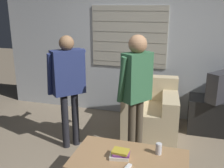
{
  "coord_description": "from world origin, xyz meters",
  "views": [
    {
      "loc": [
        0.83,
        -2.55,
        1.98
      ],
      "look_at": [
        -0.07,
        0.56,
        1.0
      ],
      "focal_mm": 42.0,
      "sensor_mm": 36.0,
      "label": 1
    }
  ],
  "objects_px": {
    "person_left_standing": "(68,79)",
    "book_stack": "(120,154)",
    "person_right_standing": "(136,83)",
    "spare_remote": "(127,168)",
    "armchair_beige": "(151,112)",
    "coffee_table": "(129,161)",
    "soda_can": "(159,149)"
  },
  "relations": [
    {
      "from": "armchair_beige",
      "to": "person_right_standing",
      "type": "relative_size",
      "value": 0.58
    },
    {
      "from": "armchair_beige",
      "to": "soda_can",
      "type": "bearing_deg",
      "value": 96.06
    },
    {
      "from": "coffee_table",
      "to": "person_left_standing",
      "type": "xyz_separation_m",
      "value": [
        -1.05,
        0.8,
        0.59
      ]
    },
    {
      "from": "person_left_standing",
      "to": "book_stack",
      "type": "relative_size",
      "value": 7.22
    },
    {
      "from": "book_stack",
      "to": "soda_can",
      "type": "relative_size",
      "value": 1.76
    },
    {
      "from": "armchair_beige",
      "to": "book_stack",
      "type": "relative_size",
      "value": 4.29
    },
    {
      "from": "armchair_beige",
      "to": "spare_remote",
      "type": "distance_m",
      "value": 1.75
    },
    {
      "from": "person_left_standing",
      "to": "book_stack",
      "type": "bearing_deg",
      "value": -86.88
    },
    {
      "from": "coffee_table",
      "to": "spare_remote",
      "type": "height_order",
      "value": "spare_remote"
    },
    {
      "from": "soda_can",
      "to": "coffee_table",
      "type": "bearing_deg",
      "value": -149.94
    },
    {
      "from": "armchair_beige",
      "to": "soda_can",
      "type": "xyz_separation_m",
      "value": [
        0.28,
        -1.39,
        0.17
      ]
    },
    {
      "from": "coffee_table",
      "to": "soda_can",
      "type": "distance_m",
      "value": 0.34
    },
    {
      "from": "armchair_beige",
      "to": "person_left_standing",
      "type": "relative_size",
      "value": 0.59
    },
    {
      "from": "coffee_table",
      "to": "person_right_standing",
      "type": "bearing_deg",
      "value": 97.19
    },
    {
      "from": "person_left_standing",
      "to": "person_right_standing",
      "type": "xyz_separation_m",
      "value": [
        0.95,
        -0.04,
        0.03
      ]
    },
    {
      "from": "book_stack",
      "to": "spare_remote",
      "type": "bearing_deg",
      "value": -56.09
    },
    {
      "from": "person_right_standing",
      "to": "book_stack",
      "type": "bearing_deg",
      "value": -143.38
    },
    {
      "from": "coffee_table",
      "to": "book_stack",
      "type": "height_order",
      "value": "book_stack"
    },
    {
      "from": "person_left_standing",
      "to": "spare_remote",
      "type": "bearing_deg",
      "value": -89.02
    },
    {
      "from": "person_right_standing",
      "to": "armchair_beige",
      "type": "bearing_deg",
      "value": 29.39
    },
    {
      "from": "person_left_standing",
      "to": "person_right_standing",
      "type": "distance_m",
      "value": 0.95
    },
    {
      "from": "armchair_beige",
      "to": "person_left_standing",
      "type": "bearing_deg",
      "value": 30.56
    },
    {
      "from": "person_right_standing",
      "to": "book_stack",
      "type": "relative_size",
      "value": 7.41
    },
    {
      "from": "coffee_table",
      "to": "person_right_standing",
      "type": "distance_m",
      "value": 0.99
    },
    {
      "from": "armchair_beige",
      "to": "spare_remote",
      "type": "xyz_separation_m",
      "value": [
        0.02,
        -1.75,
        0.12
      ]
    },
    {
      "from": "coffee_table",
      "to": "person_right_standing",
      "type": "xyz_separation_m",
      "value": [
        -0.1,
        0.76,
        0.62
      ]
    },
    {
      "from": "coffee_table",
      "to": "armchair_beige",
      "type": "bearing_deg",
      "value": 89.92
    },
    {
      "from": "armchair_beige",
      "to": "person_left_standing",
      "type": "xyz_separation_m",
      "value": [
        -1.05,
        -0.76,
        0.67
      ]
    },
    {
      "from": "person_right_standing",
      "to": "spare_remote",
      "type": "distance_m",
      "value": 1.12
    },
    {
      "from": "book_stack",
      "to": "spare_remote",
      "type": "xyz_separation_m",
      "value": [
        0.12,
        -0.17,
        -0.03
      ]
    },
    {
      "from": "armchair_beige",
      "to": "spare_remote",
      "type": "relative_size",
      "value": 7.01
    },
    {
      "from": "book_stack",
      "to": "soda_can",
      "type": "bearing_deg",
      "value": 26.24
    }
  ]
}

